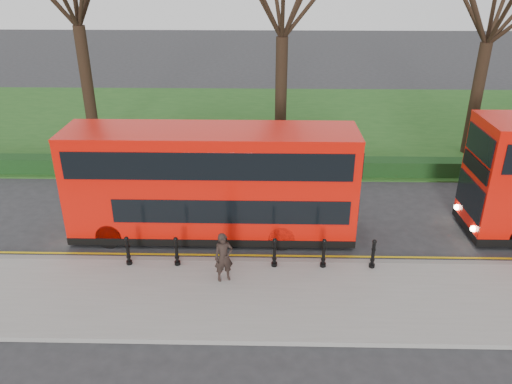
{
  "coord_description": "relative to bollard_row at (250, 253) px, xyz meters",
  "views": [
    {
      "loc": [
        1.28,
        -15.4,
        9.47
      ],
      "look_at": [
        0.93,
        0.5,
        2.0
      ],
      "focal_mm": 35.0,
      "sensor_mm": 36.0,
      "label": 1
    }
  ],
  "objects": [
    {
      "name": "ground",
      "position": [
        -0.77,
        1.35,
        -0.65
      ],
      "size": [
        120.0,
        120.0,
        0.0
      ],
      "primitive_type": "plane",
      "color": "#28282B",
      "rests_on": "ground"
    },
    {
      "name": "bus_lead",
      "position": [
        -1.45,
        2.35,
        1.42
      ],
      "size": [
        10.33,
        2.37,
        4.11
      ],
      "color": "red",
      "rests_on": "ground"
    },
    {
      "name": "yellow_line_outer",
      "position": [
        -0.77,
        0.65,
        -0.64
      ],
      "size": [
        60.0,
        0.1,
        0.01
      ],
      "primitive_type": "cube",
      "color": "yellow",
      "rests_on": "ground"
    },
    {
      "name": "hedge",
      "position": [
        -0.77,
        8.15,
        -0.25
      ],
      "size": [
        60.0,
        0.9,
        0.8
      ],
      "primitive_type": "cube",
      "color": "black",
      "rests_on": "ground"
    },
    {
      "name": "grass_verge",
      "position": [
        -0.77,
        16.35,
        -0.62
      ],
      "size": [
        60.0,
        18.0,
        0.06
      ],
      "primitive_type": "cube",
      "color": "#1F4C19",
      "rests_on": "ground"
    },
    {
      "name": "yellow_line_inner",
      "position": [
        -0.77,
        0.85,
        -0.64
      ],
      "size": [
        60.0,
        0.1,
        0.01
      ],
      "primitive_type": "cube",
      "color": "yellow",
      "rests_on": "ground"
    },
    {
      "name": "tree_right",
      "position": [
        11.23,
        11.35,
        6.94
      ],
      "size": [
        6.69,
        6.69,
        10.45
      ],
      "color": "black",
      "rests_on": "ground"
    },
    {
      "name": "bollard_row",
      "position": [
        0.0,
        0.0,
        0.0
      ],
      "size": [
        8.27,
        0.15,
        1.0
      ],
      "color": "black",
      "rests_on": "pavement"
    },
    {
      "name": "kerb",
      "position": [
        -0.77,
        0.35,
        -0.57
      ],
      "size": [
        60.0,
        0.25,
        0.16
      ],
      "primitive_type": "cube",
      "color": "slate",
      "rests_on": "ground"
    },
    {
      "name": "pedestrian",
      "position": [
        -0.79,
        -0.81,
        0.32
      ],
      "size": [
        0.69,
        0.56,
        1.65
      ],
      "primitive_type": "imported",
      "rotation": [
        0.0,
        0.0,
        0.32
      ],
      "color": "black",
      "rests_on": "pavement"
    },
    {
      "name": "pavement",
      "position": [
        -0.77,
        -1.65,
        -0.57
      ],
      "size": [
        60.0,
        4.0,
        0.15
      ],
      "primitive_type": "cube",
      "color": "gray",
      "rests_on": "ground"
    }
  ]
}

